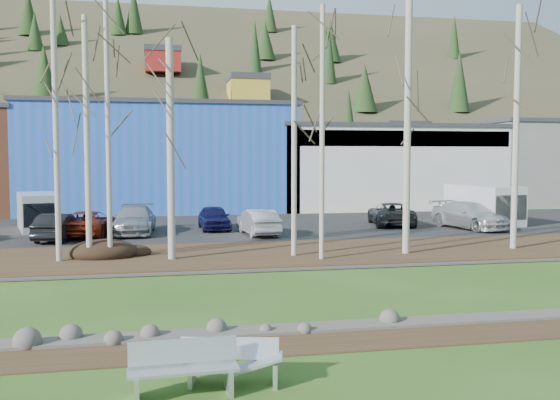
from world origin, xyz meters
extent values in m
plane|color=#294D14|center=(0.00, 0.00, 0.00)|extent=(200.00, 200.00, 0.00)
cube|color=#382616|center=(0.00, 2.10, 0.01)|extent=(80.00, 1.80, 0.03)
cube|color=#382616|center=(0.00, 14.50, 0.07)|extent=(80.00, 7.00, 0.15)
cube|color=black|center=(0.00, 25.00, 0.07)|extent=(80.00, 14.00, 0.14)
cube|color=blue|center=(-6.00, 39.00, 4.00)|extent=(20.00, 12.00, 8.00)
cube|color=#333338|center=(-6.00, 39.00, 8.15)|extent=(20.40, 12.24, 0.30)
cube|color=silver|center=(12.00, 39.00, 3.25)|extent=(18.00, 12.00, 6.50)
cube|color=#333338|center=(12.00, 39.00, 6.65)|extent=(18.36, 12.24, 0.30)
cube|color=navy|center=(12.00, 33.10, 5.60)|extent=(17.64, 0.20, 1.20)
cube|color=slate|center=(28.00, 39.00, 3.50)|extent=(14.00, 12.00, 7.00)
cube|color=#333338|center=(28.00, 39.00, 7.15)|extent=(14.28, 12.24, 0.30)
cube|color=silver|center=(-6.85, -0.59, 0.24)|extent=(0.11, 0.60, 0.47)
cube|color=silver|center=(-5.24, -0.53, 0.24)|extent=(0.11, 0.60, 0.47)
cube|color=silver|center=(-6.04, -0.32, 0.76)|extent=(1.95, 0.20, 0.43)
cube|color=silver|center=(-6.05, -0.56, 0.49)|extent=(1.96, 0.61, 0.05)
cube|color=silver|center=(-5.86, 0.02, 0.23)|extent=(0.21, 0.58, 0.46)
cube|color=silver|center=(-4.34, -0.32, 0.23)|extent=(0.21, 0.58, 0.46)
cube|color=silver|center=(-5.15, 0.07, 0.62)|extent=(1.87, 0.61, 0.40)
cube|color=#ACB0B2|center=(-5.56, -0.05, 0.42)|extent=(1.00, 0.71, 0.34)
cube|color=#ACB0B2|center=(-4.64, -0.26, 0.42)|extent=(1.00, 0.71, 0.34)
ellipsoid|color=black|center=(-8.59, 14.72, 0.42)|extent=(2.73, 1.93, 0.54)
cylinder|color=beige|center=(-9.06, 14.13, 4.94)|extent=(0.23, 0.23, 9.58)
cylinder|color=beige|center=(-10.20, 14.07, 5.63)|extent=(0.22, 0.22, 10.96)
cylinder|color=beige|center=(-5.84, 13.68, 4.51)|extent=(0.30, 0.30, 8.73)
cylinder|color=beige|center=(-8.25, 14.05, 5.53)|extent=(0.20, 0.20, 10.77)
cylinder|color=beige|center=(-0.85, 13.57, 4.84)|extent=(0.22, 0.22, 9.39)
cylinder|color=beige|center=(0.05, 12.50, 5.16)|extent=(0.20, 0.20, 10.01)
cylinder|color=beige|center=(3.94, 13.21, 5.97)|extent=(0.29, 0.29, 11.64)
cylinder|color=beige|center=(9.22, 13.59, 5.51)|extent=(0.27, 0.27, 10.71)
imported|color=black|center=(-11.16, 20.50, 0.80)|extent=(1.99, 4.18, 1.32)
imported|color=maroon|center=(-9.83, 21.75, 0.80)|extent=(2.94, 5.04, 1.32)
imported|color=#999BA0|center=(-7.56, 22.49, 0.87)|extent=(2.37, 5.18, 1.47)
imported|color=#151142|center=(-3.21, 23.49, 0.81)|extent=(1.67, 3.97, 1.34)
imported|color=silver|center=(-1.17, 20.64, 0.82)|extent=(1.81, 4.23, 1.36)
imported|color=#2B2C2E|center=(7.33, 23.51, 0.82)|extent=(3.20, 5.28, 1.37)
imported|color=silver|center=(11.13, 21.10, 0.89)|extent=(3.20, 5.52, 1.50)
cube|color=white|center=(13.34, 23.51, 1.31)|extent=(2.76, 5.54, 2.33)
cube|color=black|center=(13.56, 21.41, 1.31)|extent=(2.21, 1.32, 1.45)
cube|color=silver|center=(-12.88, 25.31, 1.16)|extent=(3.05, 5.01, 2.04)
cube|color=black|center=(-12.42, 23.52, 1.16)|extent=(2.03, 1.40, 1.26)
camera|label=1|loc=(-6.51, -11.44, 4.24)|focal=40.00mm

